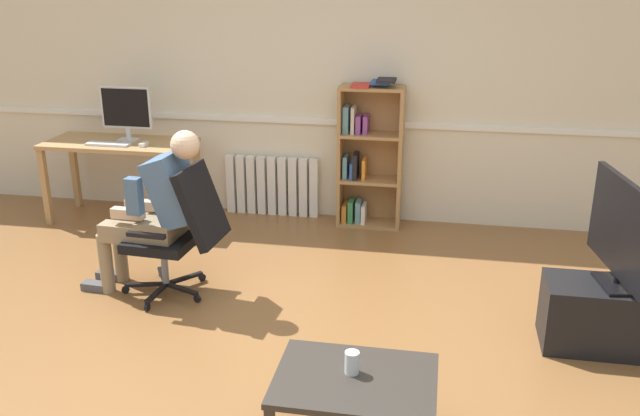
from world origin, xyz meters
TOP-DOWN VIEW (x-y plane):
  - ground_plane at (0.00, 0.00)m, footprint 18.00×18.00m
  - back_wall at (0.00, 2.65)m, footprint 12.00×0.13m
  - computer_desk at (-1.97, 2.15)m, footprint 1.36×0.60m
  - imac_monitor at (-1.91, 2.23)m, footprint 0.48×0.14m
  - keyboard at (-2.01, 2.01)m, footprint 0.40×0.12m
  - computer_mouse at (-1.68, 2.03)m, footprint 0.06×0.10m
  - bookshelf at (0.29, 2.44)m, footprint 0.58×0.30m
  - radiator at (-0.63, 2.54)m, footprint 0.90×0.08m
  - office_chair at (-0.84, 0.74)m, footprint 0.78×0.62m
  - person_seated at (-1.02, 0.75)m, footprint 0.96×0.41m
  - tv_stand at (2.06, 0.54)m, footprint 0.82×0.40m
  - tv_screen at (2.06, 0.54)m, footprint 0.25×0.98m
  - coffee_table at (0.61, -0.67)m, footprint 0.79×0.59m
  - drinking_glass at (0.58, -0.63)m, footprint 0.07×0.07m

SIDE VIEW (x-z plane):
  - ground_plane at x=0.00m, z-range 0.00..0.00m
  - tv_stand at x=2.06m, z-range 0.00..0.43m
  - radiator at x=-0.63m, z-range 0.00..0.57m
  - coffee_table at x=0.61m, z-range 0.15..0.53m
  - drinking_glass at x=0.58m, z-range 0.38..0.50m
  - office_chair at x=-0.84m, z-range 0.03..1.02m
  - bookshelf at x=0.29m, z-range -0.04..1.33m
  - computer_desk at x=-1.97m, z-range 0.27..1.03m
  - person_seated at x=-1.02m, z-range 0.04..1.27m
  - keyboard at x=-2.01m, z-range 0.76..0.78m
  - computer_mouse at x=-1.68m, z-range 0.76..0.79m
  - tv_screen at x=2.06m, z-range 0.45..1.10m
  - imac_monitor at x=-1.91m, z-range 0.79..1.29m
  - back_wall at x=0.00m, z-range 0.00..2.70m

